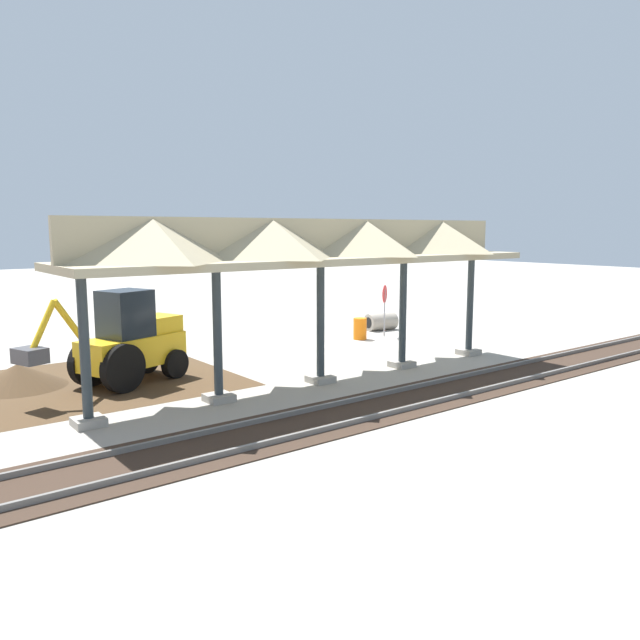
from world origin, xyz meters
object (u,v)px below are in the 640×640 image
(traffic_barrel, at_px, (360,329))
(stop_sign, at_px, (385,300))
(backhoe, at_px, (128,342))
(concrete_pipe, at_px, (381,322))

(traffic_barrel, bearing_deg, stop_sign, 176.14)
(stop_sign, xyz_separation_m, backhoe, (11.79, 1.37, -0.33))
(concrete_pipe, bearing_deg, backhoe, 11.92)
(concrete_pipe, relative_size, traffic_barrel, 1.67)
(backhoe, bearing_deg, concrete_pipe, -168.08)
(stop_sign, bearing_deg, concrete_pipe, -128.41)
(backhoe, xyz_separation_m, concrete_pipe, (-12.86, -2.72, -0.88))
(stop_sign, relative_size, concrete_pipe, 1.48)
(stop_sign, relative_size, traffic_barrel, 2.47)
(stop_sign, height_order, concrete_pipe, stop_sign)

